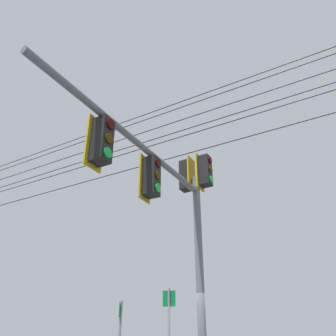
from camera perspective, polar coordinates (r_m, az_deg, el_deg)
signal_mast_assembly at (r=8.27m, az=0.85°, el=-5.06°), size 2.91×5.65×6.23m
route_sign_primary at (r=10.47m, az=0.16°, el=-25.03°), size 0.28×0.28×2.88m
overhead_wire_span at (r=11.35m, az=-1.92°, el=5.76°), size 27.14×11.62×2.54m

